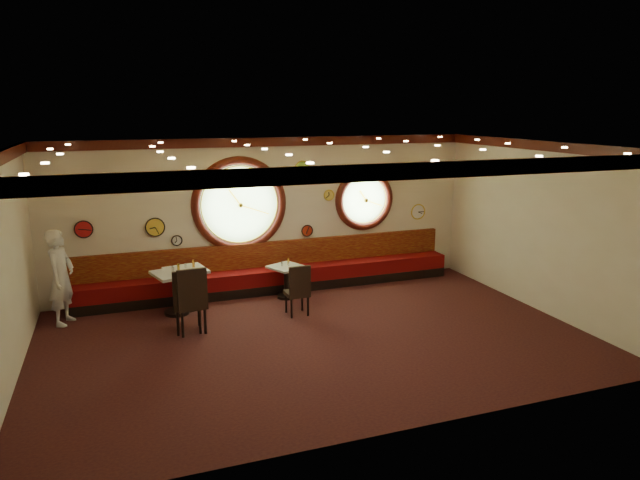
{
  "coord_description": "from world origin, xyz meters",
  "views": [
    {
      "loc": [
        -2.97,
        -8.45,
        3.78
      ],
      "look_at": [
        0.37,
        0.8,
        1.5
      ],
      "focal_mm": 32.0,
      "sensor_mm": 36.0,
      "label": 1
    }
  ],
  "objects": [
    {
      "name": "condiment_a_bottle",
      "position": [
        -1.98,
        2.06,
        0.89
      ],
      "size": [
        0.05,
        0.05,
        0.15
      ],
      "primitive_type": "cylinder",
      "color": "gold",
      "rests_on": "table_a"
    },
    {
      "name": "waiter",
      "position": [
        -4.0,
        2.2,
        0.86
      ],
      "size": [
        0.62,
        0.74,
        1.72
      ],
      "primitive_type": "imported",
      "rotation": [
        0.0,
        0.0,
        1.19
      ],
      "color": "white",
      "rests_on": "floor"
    },
    {
      "name": "chair_a",
      "position": [
        -1.9,
        0.92,
        0.67
      ],
      "size": [
        0.54,
        0.54,
        0.73
      ],
      "rotation": [
        0.0,
        0.0,
        0.09
      ],
      "color": "black",
      "rests_on": "floor"
    },
    {
      "name": "condiment_c_salt",
      "position": [
        0.07,
        2.23,
        0.72
      ],
      "size": [
        0.04,
        0.04,
        0.11
      ],
      "primitive_type": "cylinder",
      "color": "#B9BABE",
      "rests_on": "table_c"
    },
    {
      "name": "condiment_b_pepper",
      "position": [
        -1.83,
        2.24,
        0.85
      ],
      "size": [
        0.04,
        0.04,
        0.11
      ],
      "primitive_type": "cylinder",
      "color": "silver",
      "rests_on": "table_b"
    },
    {
      "name": "wall_clock_0",
      "position": [
        -3.2,
        2.96,
        2.35
      ],
      "size": [
        0.26,
        0.03,
        0.26
      ],
      "primitive_type": "cylinder",
      "rotation": [
        1.57,
        0.0,
        0.0
      ],
      "color": "#9AC627",
      "rests_on": "wall_back"
    },
    {
      "name": "molding_right",
      "position": [
        4.45,
        0.0,
        3.11
      ],
      "size": [
        0.1,
        6.0,
        0.18
      ],
      "primitive_type": "cube",
      "color": "#3E100B",
      "rests_on": "wall_back"
    },
    {
      "name": "wall_clock_4",
      "position": [
        0.85,
        2.96,
        1.2
      ],
      "size": [
        0.24,
        0.03,
        0.24
      ],
      "primitive_type": "cylinder",
      "rotation": [
        1.57,
        0.0,
        0.0
      ],
      "color": "red",
      "rests_on": "wall_back"
    },
    {
      "name": "condiment_c_bottle",
      "position": [
        0.23,
        2.3,
        0.74
      ],
      "size": [
        0.04,
        0.04,
        0.14
      ],
      "primitive_type": "cylinder",
      "color": "yellow",
      "rests_on": "table_c"
    },
    {
      "name": "porthole_right_glass",
      "position": [
        2.2,
        3.0,
        1.8
      ],
      "size": [
        1.1,
        0.02,
        1.1
      ],
      "primitive_type": "cylinder",
      "rotation": [
        1.57,
        0.0,
        0.0
      ],
      "color": "#A0D37F",
      "rests_on": "wall_back"
    },
    {
      "name": "wall_back",
      "position": [
        0.0,
        3.0,
        1.6
      ],
      "size": [
        9.0,
        0.02,
        3.2
      ],
      "primitive_type": "cube",
      "color": "beige",
      "rests_on": "floor"
    },
    {
      "name": "chair_b",
      "position": [
        -1.96,
        0.98,
        0.65
      ],
      "size": [
        0.52,
        0.52,
        0.7
      ],
      "rotation": [
        0.0,
        0.0,
        -0.09
      ],
      "color": "black",
      "rests_on": "floor"
    },
    {
      "name": "porthole_left_ring",
      "position": [
        -0.6,
        2.95,
        1.85
      ],
      "size": [
        1.61,
        0.03,
        1.61
      ],
      "primitive_type": "torus",
      "rotation": [
        1.57,
        0.0,
        0.0
      ],
      "color": "gold",
      "rests_on": "wall_back"
    },
    {
      "name": "condiment_b_bottle",
      "position": [
        -1.68,
        2.29,
        0.87
      ],
      "size": [
        0.05,
        0.05,
        0.15
      ],
      "primitive_type": "cylinder",
      "color": "gold",
      "rests_on": "table_b"
    },
    {
      "name": "porthole_left_frame",
      "position": [
        -0.6,
        2.98,
        1.85
      ],
      "size": [
        1.98,
        0.18,
        1.98
      ],
      "primitive_type": "torus",
      "rotation": [
        1.57,
        0.0,
        0.0
      ],
      "color": "#3E100B",
      "rests_on": "wall_back"
    },
    {
      "name": "wall_clock_1",
      "position": [
        3.3,
        2.96,
        2.4
      ],
      "size": [
        0.28,
        0.03,
        0.28
      ],
      "primitive_type": "cylinder",
      "rotation": [
        1.57,
        0.0,
        0.0
      ],
      "color": "black",
      "rests_on": "wall_back"
    },
    {
      "name": "chair_c",
      "position": [
        0.06,
        1.13,
        0.56
      ],
      "size": [
        0.42,
        0.42,
        0.61
      ],
      "rotation": [
        0.0,
        0.0,
        0.03
      ],
      "color": "black",
      "rests_on": "floor"
    },
    {
      "name": "condiment_c_pepper",
      "position": [
        0.2,
        2.18,
        0.71
      ],
      "size": [
        0.03,
        0.03,
        0.09
      ],
      "primitive_type": "cylinder",
      "color": "silver",
      "rests_on": "table_c"
    },
    {
      "name": "banquette_base",
      "position": [
        0.0,
        2.72,
        0.1
      ],
      "size": [
        8.0,
        0.55,
        0.2
      ],
      "primitive_type": "cube",
      "color": "black",
      "rests_on": "floor"
    },
    {
      "name": "wall_clock_7",
      "position": [
        3.55,
        2.96,
        1.45
      ],
      "size": [
        0.34,
        0.03,
        0.34
      ],
      "primitive_type": "cylinder",
      "rotation": [
        1.57,
        0.0,
        0.0
      ],
      "color": "white",
      "rests_on": "wall_back"
    },
    {
      "name": "table_c",
      "position": [
        0.15,
        2.22,
        0.42
      ],
      "size": [
        0.81,
        0.81,
        0.67
      ],
      "color": "black",
      "rests_on": "floor"
    },
    {
      "name": "table_a",
      "position": [
        -2.06,
        2.02,
        0.51
      ],
      "size": [
        0.91,
        0.91,
        0.81
      ],
      "color": "black",
      "rests_on": "floor"
    },
    {
      "name": "wall_right",
      "position": [
        4.5,
        0.0,
        1.6
      ],
      "size": [
        0.02,
        6.0,
        3.2
      ],
      "primitive_type": "cube",
      "color": "beige",
      "rests_on": "floor"
    },
    {
      "name": "wall_clock_3",
      "position": [
        -2.3,
        2.96,
        1.5
      ],
      "size": [
        0.36,
        0.03,
        0.36
      ],
      "primitive_type": "cylinder",
      "rotation": [
        1.57,
        0.0,
        0.0
      ],
      "color": "yellow",
      "rests_on": "wall_back"
    },
    {
      "name": "molding_front",
      "position": [
        0.0,
        -2.95,
        3.11
      ],
      "size": [
        9.0,
        0.1,
        0.18
      ],
      "primitive_type": "cube",
      "color": "#3E100B",
      "rests_on": "wall_back"
    },
    {
      "name": "table_b",
      "position": [
        -1.83,
        2.22,
        0.5
      ],
      "size": [
        0.85,
        0.85,
        0.8
      ],
      "color": "black",
      "rests_on": "floor"
    },
    {
      "name": "porthole_left_glass",
      "position": [
        -0.6,
        3.0,
        1.85
      ],
      "size": [
        1.66,
        0.02,
        1.66
      ],
      "primitive_type": "cylinder",
      "rotation": [
        1.57,
        0.0,
        0.0
      ],
      "color": "#A0D37F",
      "rests_on": "wall_back"
    },
    {
      "name": "wall_front",
      "position": [
        0.0,
        -3.0,
        1.6
      ],
      "size": [
        9.0,
        0.02,
        3.2
      ],
      "primitive_type": "cube",
      "color": "beige",
      "rests_on": "floor"
    },
    {
      "name": "porthole_right_frame",
      "position": [
        2.2,
        2.98,
        1.8
      ],
      "size": [
        1.38,
        0.18,
        1.38
      ],
      "primitive_type": "torus",
      "rotation": [
        1.57,
        0.0,
        0.0
      ],
      "color": "#3E100B",
      "rests_on": "wall_back"
    },
    {
      "name": "wall_clock_5",
      "position": [
        0.75,
        2.96,
        2.55
      ],
      "size": [
        0.3,
        0.03,
        0.3
      ],
      "primitive_type": "cylinder",
      "rotation": [
        1.57,
        0.0,
        0.0
      ],
      "color": "#9DE046",
      "rests_on": "wall_back"
    },
    {
      "name": "wall_clock_8",
      "position": [
        -2.0,
        2.96,
        2.45
      ],
      "size": [
        0.24,
        0.03,
        0.24
      ],
      "primitive_type": "cylinder",
      "rotation": [
        1.57,
        0.0,
        0.0
      ],
      "color": "black",
      "rests_on": "wall_back"
    },
    {
      "name": "banquette_seat",
      "position": [
        0.0,
        2.72,
        0.35
      ],
      "size": [
        8.0,
        0.55,
        0.3
      ],
      "primitive_type": "cube",
      "color": "#5E080A",
      "rests_on": "banquette_base"
    },
    {
      "name": "banquette_back",
      "position": [
        0.0,
        2.94,
        0.75
      ],
      "size": [
        8.0,
        0.1,
        0.55
      ],
      "primitive_type": "cube",
      "color": "#5E070B",
      "rests_on": "wall_back"
    },
    {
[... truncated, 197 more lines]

